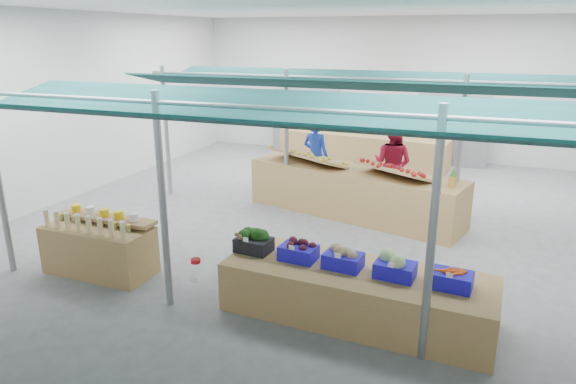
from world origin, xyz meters
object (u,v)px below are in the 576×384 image
bottle_shelf (101,247)px  veg_counter (356,294)px  crate_stack (461,301)px  fruit_counter (353,192)px  vendor_right (392,163)px  vendor_left (316,157)px

bottle_shelf → veg_counter: (4.15, 0.12, -0.08)m
veg_counter → bottle_shelf: bearing=-176.0°
crate_stack → fruit_counter: bearing=123.3°
veg_counter → vendor_right: (-0.48, 5.11, 0.58)m
bottle_shelf → fruit_counter: bottle_shelf is taller
vendor_left → crate_stack: bearing=141.8°
bottle_shelf → fruit_counter: bearing=53.9°
veg_counter → vendor_right: size_ratio=1.93×
bottle_shelf → vendor_left: size_ratio=0.94×
vendor_right → fruit_counter: bearing=76.0°
fruit_counter → crate_stack: size_ratio=7.20×
vendor_left → vendor_right: 1.80m
crate_stack → vendor_right: 5.11m
fruit_counter → vendor_right: vendor_right is taller
veg_counter → crate_stack: bearing=17.7°
vendor_left → fruit_counter: bearing=152.1°
bottle_shelf → vendor_right: bearing=55.5°
bottle_shelf → veg_counter: bottle_shelf is taller
fruit_counter → vendor_right: bearing=76.0°
bottle_shelf → vendor_right: (3.66, 5.22, 0.50)m
crate_stack → bottle_shelf: bearing=-175.0°
fruit_counter → bottle_shelf: bearing=-111.9°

